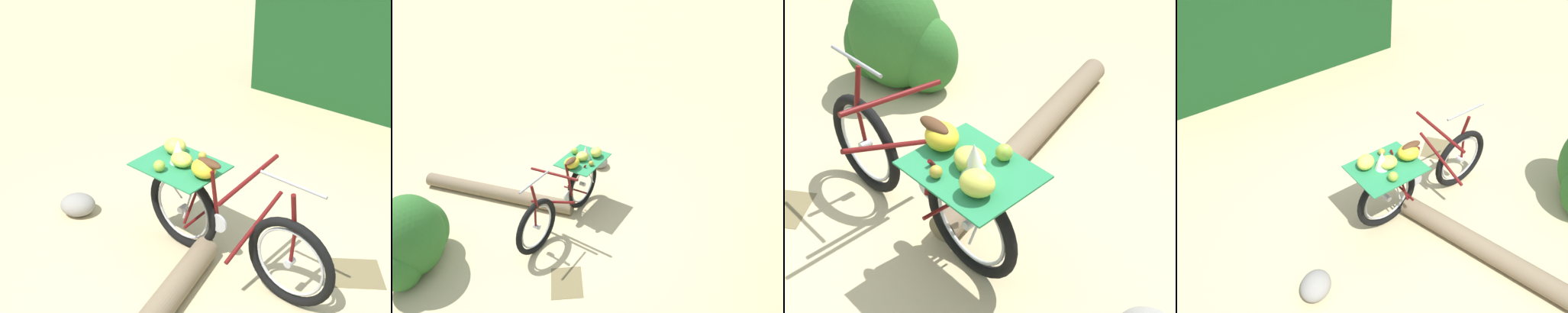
# 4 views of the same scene
# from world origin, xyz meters

# --- Properties ---
(ground_plane) EXTENTS (60.00, 60.00, 0.00)m
(ground_plane) POSITION_xyz_m (0.00, 0.00, 0.00)
(ground_plane) COLOR #C6B284
(foliage_hedge) EXTENTS (4.07, 3.23, 1.93)m
(foliage_hedge) POSITION_xyz_m (2.29, 2.92, 0.97)
(foliage_hedge) COLOR #19471E
(foliage_hedge) RESTS_ON ground_plane
(bicycle) EXTENTS (1.60, 1.31, 1.03)m
(bicycle) POSITION_xyz_m (-0.09, -0.04, 0.49)
(bicycle) COLOR black
(bicycle) RESTS_ON ground_plane
(fallen_log) EXTENTS (1.13, 2.33, 0.21)m
(fallen_log) POSITION_xyz_m (-0.67, -1.09, 0.10)
(fallen_log) COLOR #7F6B51
(fallen_log) RESTS_ON ground_plane
(path_stone) EXTENTS (0.33, 0.27, 0.20)m
(path_stone) POSITION_xyz_m (-1.43, 0.58, 0.10)
(path_stone) COLOR gray
(path_stone) RESTS_ON ground_plane
(leaf_litter_patch) EXTENTS (0.44, 0.36, 0.01)m
(leaf_litter_patch) POSITION_xyz_m (1.00, -0.10, 0.00)
(leaf_litter_patch) COLOR olive
(leaf_litter_patch) RESTS_ON ground_plane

